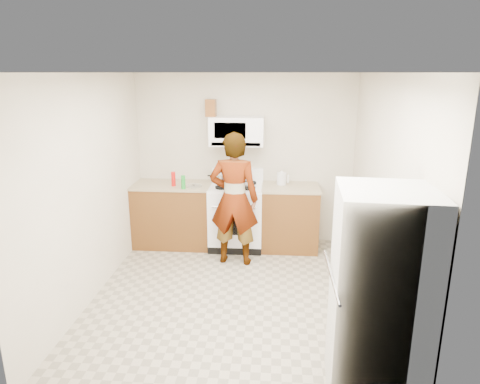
# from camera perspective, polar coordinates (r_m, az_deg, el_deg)

# --- Properties ---
(floor) EXTENTS (3.60, 3.60, 0.00)m
(floor) POSITION_cam_1_polar(r_m,az_deg,el_deg) (5.11, -0.83, -13.64)
(floor) COLOR gray
(floor) RESTS_ON ground
(back_wall) EXTENTS (3.20, 0.02, 2.50)m
(back_wall) POSITION_cam_1_polar(r_m,az_deg,el_deg) (6.36, 0.62, 4.32)
(back_wall) COLOR beige
(back_wall) RESTS_ON floor
(right_wall) EXTENTS (0.02, 3.60, 2.50)m
(right_wall) POSITION_cam_1_polar(r_m,az_deg,el_deg) (4.75, 18.55, -0.43)
(right_wall) COLOR beige
(right_wall) RESTS_ON floor
(cabinet_left) EXTENTS (1.12, 0.62, 0.90)m
(cabinet_left) POSITION_cam_1_polar(r_m,az_deg,el_deg) (6.44, -8.87, -3.11)
(cabinet_left) COLOR brown
(cabinet_left) RESTS_ON floor
(counter_left) EXTENTS (1.14, 0.64, 0.03)m
(counter_left) POSITION_cam_1_polar(r_m,az_deg,el_deg) (6.31, -9.04, 0.92)
(counter_left) COLOR tan
(counter_left) RESTS_ON cabinet_left
(cabinet_right) EXTENTS (0.80, 0.62, 0.90)m
(cabinet_right) POSITION_cam_1_polar(r_m,az_deg,el_deg) (6.28, 6.63, -3.52)
(cabinet_right) COLOR brown
(cabinet_right) RESTS_ON floor
(counter_right) EXTENTS (0.82, 0.64, 0.03)m
(counter_right) POSITION_cam_1_polar(r_m,az_deg,el_deg) (6.14, 6.77, 0.60)
(counter_right) COLOR tan
(counter_right) RESTS_ON cabinet_right
(gas_range) EXTENTS (0.76, 0.65, 1.13)m
(gas_range) POSITION_cam_1_polar(r_m,az_deg,el_deg) (6.27, -0.50, -3.08)
(gas_range) COLOR white
(gas_range) RESTS_ON floor
(microwave) EXTENTS (0.76, 0.38, 0.40)m
(microwave) POSITION_cam_1_polar(r_m,az_deg,el_deg) (6.12, -0.42, 8.14)
(microwave) COLOR white
(microwave) RESTS_ON back_wall
(person) EXTENTS (0.68, 0.48, 1.78)m
(person) POSITION_cam_1_polar(r_m,az_deg,el_deg) (5.63, -0.80, -0.97)
(person) COLOR tan
(person) RESTS_ON floor
(fridge) EXTENTS (0.74, 0.74, 1.70)m
(fridge) POSITION_cam_1_polar(r_m,az_deg,el_deg) (3.52, 18.06, -13.16)
(fridge) COLOR #BBBBB7
(fridge) RESTS_ON floor
(kettle) EXTENTS (0.14, 0.14, 0.17)m
(kettle) POSITION_cam_1_polar(r_m,az_deg,el_deg) (6.20, 5.57, 1.76)
(kettle) COLOR silver
(kettle) RESTS_ON counter_right
(jug) EXTENTS (0.15, 0.15, 0.24)m
(jug) POSITION_cam_1_polar(r_m,az_deg,el_deg) (6.13, -3.90, 11.13)
(jug) COLOR brown
(jug) RESTS_ON microwave
(saucepan) EXTENTS (0.24, 0.24, 0.11)m
(saucepan) POSITION_cam_1_polar(r_m,az_deg,el_deg) (6.26, -2.41, 1.85)
(saucepan) COLOR #ADAEB2
(saucepan) RESTS_ON gas_range
(tray) EXTENTS (0.26, 0.18, 0.05)m
(tray) POSITION_cam_1_polar(r_m,az_deg,el_deg) (6.07, 0.59, 0.91)
(tray) COLOR silver
(tray) RESTS_ON gas_range
(bottle_spray) EXTENTS (0.07, 0.07, 0.20)m
(bottle_spray) POSITION_cam_1_polar(r_m,az_deg,el_deg) (6.16, -8.87, 1.73)
(bottle_spray) COLOR #BA110D
(bottle_spray) RESTS_ON counter_left
(bottle_hot_sauce) EXTENTS (0.06, 0.06, 0.16)m
(bottle_hot_sauce) POSITION_cam_1_polar(r_m,az_deg,el_deg) (6.12, -7.52, 1.45)
(bottle_hot_sauce) COLOR orange
(bottle_hot_sauce) RESTS_ON counter_left
(bottle_green_cap) EXTENTS (0.08, 0.08, 0.19)m
(bottle_green_cap) POSITION_cam_1_polar(r_m,az_deg,el_deg) (5.98, -7.57, 1.31)
(bottle_green_cap) COLOR #178224
(bottle_green_cap) RESTS_ON counter_left
(pot_lid) EXTENTS (0.27, 0.27, 0.01)m
(pot_lid) POSITION_cam_1_polar(r_m,az_deg,el_deg) (6.12, -6.16, 0.80)
(pot_lid) COLOR silver
(pot_lid) RESTS_ON counter_left
(broom) EXTENTS (0.21, 0.17, 1.14)m
(broom) POSITION_cam_1_polar(r_m,az_deg,el_deg) (5.72, 16.04, -4.63)
(broom) COLOR white
(broom) RESTS_ON floor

